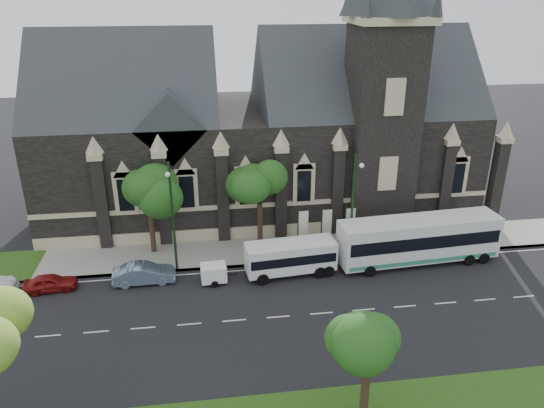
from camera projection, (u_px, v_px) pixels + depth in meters
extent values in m
plane|color=black|center=(234.00, 321.00, 34.73)|extent=(160.00, 160.00, 0.00)
cube|color=#9A958C|center=(226.00, 253.00, 43.35)|extent=(80.00, 5.00, 0.15)
cube|color=black|center=(259.00, 158.00, 51.03)|extent=(40.00, 15.00, 10.00)
cube|color=#2B2E32|center=(129.00, 112.00, 47.54)|extent=(16.00, 15.00, 15.00)
cube|color=#2B2E32|center=(361.00, 105.00, 50.32)|extent=(20.00, 15.00, 15.00)
cube|color=#2B2E32|center=(171.00, 122.00, 43.95)|extent=(6.00, 6.00, 6.00)
cube|color=black|center=(380.00, 131.00, 45.25)|extent=(5.50, 5.50, 18.00)
cube|color=#C7AF90|center=(389.00, 19.00, 41.64)|extent=(6.20, 6.20, 0.60)
cube|color=#C7AF90|center=(269.00, 204.00, 44.87)|extent=(40.00, 0.22, 0.40)
cube|color=#C7AF90|center=(269.00, 231.00, 45.89)|extent=(40.00, 0.25, 1.20)
cube|color=black|center=(246.00, 189.00, 43.86)|extent=(1.20, 0.12, 2.80)
cylinder|color=black|center=(364.00, 397.00, 26.23)|extent=(0.44, 0.44, 3.08)
sphere|color=#27571B|center=(369.00, 350.00, 25.07)|extent=(3.20, 3.20, 3.20)
sphere|color=#27571B|center=(378.00, 331.00, 25.46)|extent=(2.40, 2.40, 2.40)
cylinder|color=black|center=(260.00, 225.00, 43.89)|extent=(0.44, 0.44, 3.96)
sphere|color=#27571B|center=(260.00, 185.00, 42.45)|extent=(3.84, 3.84, 3.84)
sphere|color=#27571B|center=(267.00, 173.00, 42.91)|extent=(2.88, 2.88, 2.88)
cylinder|color=black|center=(152.00, 231.00, 42.75)|extent=(0.44, 0.44, 3.96)
sphere|color=#27571B|center=(148.00, 191.00, 41.34)|extent=(3.68, 3.68, 3.68)
sphere|color=#27571B|center=(157.00, 180.00, 41.79)|extent=(2.76, 2.76, 2.76)
cylinder|color=black|center=(352.00, 208.00, 40.87)|extent=(0.20, 0.20, 9.00)
cylinder|color=black|center=(359.00, 161.00, 38.49)|extent=(0.10, 1.60, 0.10)
sphere|color=silver|center=(362.00, 166.00, 37.80)|extent=(0.36, 0.36, 0.36)
cylinder|color=black|center=(173.00, 218.00, 39.10)|extent=(0.20, 0.20, 9.00)
cylinder|color=black|center=(168.00, 169.00, 36.72)|extent=(0.10, 1.60, 0.10)
sphere|color=silver|center=(168.00, 174.00, 36.03)|extent=(0.36, 0.36, 0.36)
cylinder|color=black|center=(298.00, 230.00, 42.89)|extent=(0.10, 0.10, 4.00)
cube|color=white|center=(303.00, 223.00, 42.72)|extent=(0.80, 0.04, 2.20)
cylinder|color=black|center=(321.00, 229.00, 43.15)|extent=(0.10, 0.10, 4.00)
cube|color=white|center=(327.00, 222.00, 42.97)|extent=(0.80, 0.04, 2.20)
cylinder|color=black|center=(345.00, 227.00, 43.40)|extent=(0.10, 0.10, 4.00)
cube|color=white|center=(350.00, 221.00, 43.22)|extent=(0.80, 0.04, 2.20)
cube|color=silver|center=(419.00, 238.00, 41.24)|extent=(13.18, 3.66, 3.35)
cube|color=black|center=(419.00, 236.00, 41.15)|extent=(12.67, 3.66, 1.06)
cube|color=#308462|center=(417.00, 254.00, 41.78)|extent=(12.67, 3.65, 0.35)
cylinder|color=black|center=(370.00, 271.00, 39.80)|extent=(0.92, 0.34, 0.90)
cylinder|color=black|center=(357.00, 255.00, 42.24)|extent=(0.92, 0.34, 0.90)
cylinder|color=black|center=(469.00, 260.00, 41.43)|extent=(0.92, 0.34, 0.90)
cylinder|color=black|center=(452.00, 245.00, 43.87)|extent=(0.92, 0.34, 0.90)
cylinder|color=black|center=(484.00, 258.00, 41.68)|extent=(0.92, 0.34, 0.90)
cylinder|color=black|center=(465.00, 243.00, 44.12)|extent=(0.92, 0.34, 0.90)
cube|color=white|center=(291.00, 256.00, 39.73)|extent=(7.09, 2.80, 2.22)
cube|color=black|center=(291.00, 255.00, 39.70)|extent=(6.82, 2.81, 0.75)
cylinder|color=black|center=(263.00, 279.00, 38.69)|extent=(0.92, 0.36, 0.90)
cylinder|color=black|center=(257.00, 265.00, 40.64)|extent=(0.92, 0.36, 0.90)
cylinder|color=black|center=(320.00, 272.00, 39.63)|extent=(0.92, 0.36, 0.90)
cylinder|color=black|center=(312.00, 259.00, 41.58)|extent=(0.92, 0.36, 0.90)
cylinder|color=black|center=(329.00, 271.00, 39.78)|extent=(0.92, 0.36, 0.90)
cylinder|color=black|center=(320.00, 258.00, 41.72)|extent=(0.92, 0.36, 0.90)
cube|color=white|center=(214.00, 273.00, 38.84)|extent=(1.98, 1.54, 1.23)
cylinder|color=black|center=(215.00, 284.00, 38.43)|extent=(0.54, 0.22, 0.53)
cylinder|color=black|center=(213.00, 274.00, 39.71)|extent=(0.54, 0.22, 0.53)
cylinder|color=black|center=(230.00, 275.00, 39.20)|extent=(1.14, 0.15, 0.08)
imported|color=#7083A1|center=(144.00, 274.00, 38.88)|extent=(4.68, 1.80, 1.52)
imported|color=maroon|center=(51.00, 283.00, 37.93)|extent=(3.85, 1.84, 1.27)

